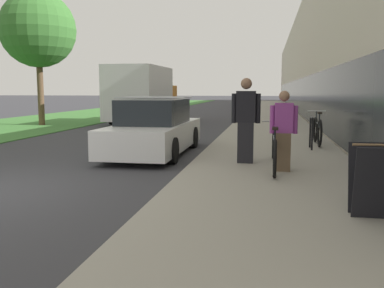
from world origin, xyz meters
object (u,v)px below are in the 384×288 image
(bike_rack_hoop, at_px, (311,129))
(street_tree_far, at_px, (38,30))
(cruiser_bike_nearest, at_px, (318,131))
(moving_truck, at_px, (143,95))
(tandem_bicycle, at_px, (274,149))
(person_rider, at_px, (283,131))
(person_bystander, at_px, (246,121))
(sandwich_board_sign, at_px, (375,180))
(parked_sedan_curbside, at_px, (155,129))

(bike_rack_hoop, bearing_deg, street_tree_far, 149.28)
(cruiser_bike_nearest, relative_size, moving_truck, 0.30)
(tandem_bicycle, bearing_deg, bike_rack_hoop, 71.19)
(tandem_bicycle, xyz_separation_m, street_tree_far, (-10.52, 9.75, 3.87))
(moving_truck, bearing_deg, street_tree_far, -148.96)
(person_rider, relative_size, bike_rack_hoop, 1.81)
(tandem_bicycle, bearing_deg, person_bystander, 142.02)
(sandwich_board_sign, bearing_deg, moving_truck, 116.07)
(bike_rack_hoop, bearing_deg, tandem_bicycle, -108.81)
(street_tree_far, bearing_deg, moving_truck, 31.04)
(cruiser_bike_nearest, xyz_separation_m, moving_truck, (-7.62, 8.41, 0.89))
(bike_rack_hoop, relative_size, street_tree_far, 0.14)
(cruiser_bike_nearest, bearing_deg, person_bystander, -118.68)
(person_rider, xyz_separation_m, street_tree_far, (-10.69, 10.12, 3.48))
(tandem_bicycle, distance_m, parked_sedan_curbside, 3.67)
(bike_rack_hoop, xyz_separation_m, cruiser_bike_nearest, (0.26, 0.93, -0.12))
(person_rider, height_order, bike_rack_hoop, person_rider)
(bike_rack_hoop, bearing_deg, cruiser_bike_nearest, 74.34)
(moving_truck, distance_m, street_tree_far, 5.67)
(person_rider, relative_size, street_tree_far, 0.25)
(bike_rack_hoop, bearing_deg, person_rider, -104.21)
(person_rider, distance_m, street_tree_far, 15.12)
(bike_rack_hoop, height_order, parked_sedan_curbside, parked_sedan_curbside)
(person_rider, xyz_separation_m, moving_truck, (-6.53, 12.62, 0.52))
(person_rider, relative_size, sandwich_board_sign, 1.70)
(bike_rack_hoop, height_order, sandwich_board_sign, sandwich_board_sign)
(bike_rack_hoop, bearing_deg, moving_truck, 128.24)
(moving_truck, xyz_separation_m, street_tree_far, (-4.15, -2.50, 2.95))
(person_bystander, relative_size, street_tree_far, 0.29)
(cruiser_bike_nearest, relative_size, sandwich_board_sign, 2.04)
(person_rider, relative_size, moving_truck, 0.25)
(tandem_bicycle, bearing_deg, sandwich_board_sign, -69.74)
(person_bystander, xyz_separation_m, cruiser_bike_nearest, (1.84, 3.37, -0.50))
(parked_sedan_curbside, bearing_deg, street_tree_far, 134.33)
(person_bystander, height_order, parked_sedan_curbside, person_bystander)
(tandem_bicycle, bearing_deg, cruiser_bike_nearest, 71.94)
(person_bystander, distance_m, cruiser_bike_nearest, 3.88)
(person_rider, height_order, cruiser_bike_nearest, person_rider)
(tandem_bicycle, bearing_deg, moving_truck, 117.49)
(cruiser_bike_nearest, height_order, moving_truck, moving_truck)
(person_bystander, distance_m, parked_sedan_curbside, 2.94)
(cruiser_bike_nearest, distance_m, street_tree_far, 13.73)
(sandwich_board_sign, relative_size, moving_truck, 0.15)
(person_bystander, bearing_deg, person_rider, -47.85)
(person_bystander, xyz_separation_m, moving_truck, (-5.78, 11.78, 0.39))
(bike_rack_hoop, distance_m, sandwich_board_sign, 6.08)
(moving_truck, bearing_deg, tandem_bicycle, -62.51)
(bike_rack_hoop, height_order, moving_truck, moving_truck)
(tandem_bicycle, distance_m, sandwich_board_sign, 3.38)
(parked_sedan_curbside, relative_size, street_tree_far, 0.75)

